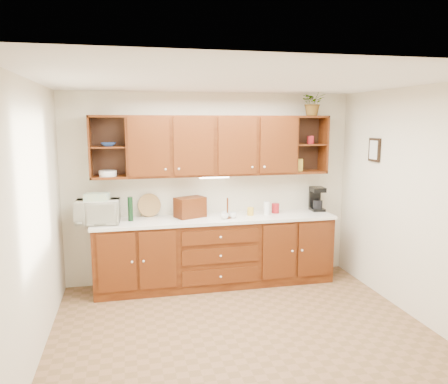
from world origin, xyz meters
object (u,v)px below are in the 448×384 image
microwave (98,212)px  potted_plant (313,102)px  bread_box (190,207)px  coffee_maker (317,199)px

microwave → potted_plant: 3.22m
bread_box → potted_plant: size_ratio=1.07×
coffee_maker → potted_plant: size_ratio=0.95×
microwave → coffee_maker: coffee_maker is taller
coffee_maker → bread_box: bearing=-172.8°
microwave → potted_plant: size_ratio=1.49×
microwave → bread_box: (1.19, 0.11, -0.01)m
bread_box → coffee_maker: coffee_maker is taller
bread_box → coffee_maker: bearing=-20.8°
microwave → bread_box: 1.19m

